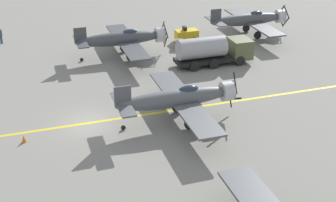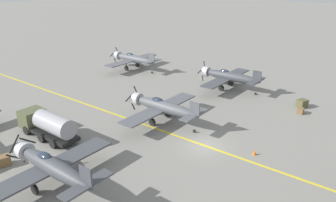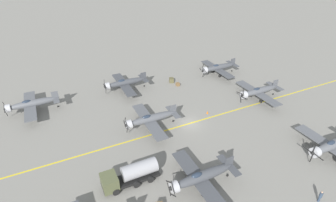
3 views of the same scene
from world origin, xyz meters
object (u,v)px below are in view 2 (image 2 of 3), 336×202
object	(u,v)px
airplane_far_right	(133,59)
supply_crate_mid_lane	(301,111)
airplane_mid_right	(229,76)
supply_crate_by_tanker	(4,161)
fuel_tanker	(47,124)
traffic_cone	(254,152)
airplane_mid_center	(162,107)
supply_crate_outboard	(302,103)
airplane_mid_left	(51,166)

from	to	relation	value
airplane_far_right	supply_crate_mid_lane	size ratio (longest dim) A/B	13.92
airplane_far_right	supply_crate_mid_lane	distance (m)	31.38
airplane_mid_right	supply_crate_by_tanker	xyz separation A→B (m)	(-32.27, 6.04, -1.54)
supply_crate_by_tanker	supply_crate_mid_lane	size ratio (longest dim) A/B	1.31
fuel_tanker	traffic_cone	world-z (taller)	fuel_tanker
airplane_mid_center	supply_crate_by_tanker	world-z (taller)	airplane_mid_center
supply_crate_outboard	traffic_cone	distance (m)	15.57
airplane_mid_right	airplane_mid_left	bearing A→B (deg)	-173.34
airplane_far_right	traffic_cone	size ratio (longest dim) A/B	21.82
airplane_far_right	fuel_tanker	distance (m)	28.08
fuel_tanker	traffic_cone	distance (m)	21.88
airplane_mid_right	airplane_mid_center	distance (m)	15.82
supply_crate_by_tanker	airplane_mid_right	bearing A→B (deg)	-10.60
airplane_mid_right	traffic_cone	distance (m)	20.06
airplane_mid_left	airplane_far_right	distance (m)	36.47
supply_crate_by_tanker	airplane_mid_center	bearing A→B (deg)	-19.13
supply_crate_mid_lane	airplane_mid_center	bearing A→B (deg)	136.22
fuel_tanker	supply_crate_mid_lane	bearing A→B (deg)	-40.12
airplane_mid_center	traffic_cone	bearing A→B (deg)	-74.33
supply_crate_outboard	supply_crate_by_tanker	bearing A→B (deg)	151.04
airplane_far_right	airplane_mid_right	world-z (taller)	airplane_mid_right
airplane_mid_left	fuel_tanker	world-z (taller)	airplane_mid_left
airplane_mid_right	fuel_tanker	distance (m)	27.51
traffic_cone	supply_crate_mid_lane	bearing A→B (deg)	-1.51
supply_crate_by_tanker	airplane_far_right	bearing A→B (deg)	22.87
airplane_mid_left	supply_crate_outboard	size ratio (longest dim) A/B	9.49
supply_crate_mid_lane	traffic_cone	size ratio (longest dim) A/B	1.57
supply_crate_mid_lane	fuel_tanker	bearing A→B (deg)	139.88
airplane_mid_left	airplane_far_right	world-z (taller)	same
airplane_far_right	supply_crate_outboard	distance (m)	30.78
supply_crate_by_tanker	traffic_cone	bearing A→B (deg)	-47.79
airplane_mid_center	supply_crate_mid_lane	distance (m)	17.82
airplane_mid_right	fuel_tanker	xyz separation A→B (m)	(-26.39, 7.76, -0.50)
fuel_tanker	airplane_mid_center	bearing A→B (deg)	-35.10
airplane_mid_left	airplane_mid_center	world-z (taller)	same
supply_crate_outboard	airplane_mid_center	bearing A→B (deg)	142.12
airplane_mid_right	supply_crate_outboard	distance (m)	11.55
airplane_mid_left	airplane_mid_right	bearing A→B (deg)	-15.18
airplane_mid_right	airplane_mid_center	size ratio (longest dim) A/B	1.00
airplane_far_right	airplane_mid_right	distance (m)	19.33
airplane_mid_left	supply_crate_outboard	distance (m)	32.63
airplane_mid_left	supply_crate_by_tanker	distance (m)	6.78
supply_crate_outboard	airplane_mid_right	bearing A→B (deg)	86.47
airplane_mid_right	traffic_cone	world-z (taller)	airplane_mid_right
airplane_mid_center	supply_crate_outboard	xyz separation A→B (m)	(15.12, -11.76, -1.49)
supply_crate_by_tanker	fuel_tanker	bearing A→B (deg)	16.36
airplane_far_right	airplane_mid_center	bearing A→B (deg)	-124.27
airplane_mid_right	supply_crate_mid_lane	bearing A→B (deg)	-98.40
airplane_mid_right	fuel_tanker	bearing A→B (deg)	169.34
airplane_mid_left	airplane_mid_right	size ratio (longest dim) A/B	1.00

